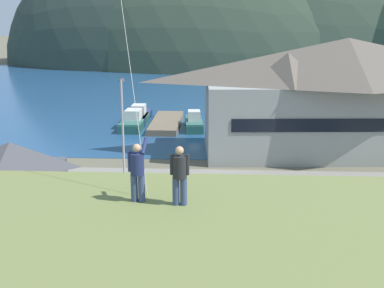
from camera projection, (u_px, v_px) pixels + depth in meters
The scene contains 20 objects.
ground_plane at pixel (172, 259), 24.99m from camera, with size 600.00×600.00×0.00m, color #66604C.
parking_lot_pad at pixel (179, 219), 29.81m from camera, with size 40.00×20.00×0.10m, color gray.
bay_water at pixel (204, 90), 82.91m from camera, with size 360.00×84.00×0.03m, color navy.
far_hill_west_ridge at pixel (176, 62), 134.77m from camera, with size 94.11×55.89×71.83m, color #2D3D33.
far_hill_east_peak at pixel (225, 64), 129.44m from camera, with size 90.20×54.72×71.45m, color #3D4C38.
far_hill_center_saddle at pixel (280, 63), 131.43m from camera, with size 105.48×54.47×83.01m, color #3D4C38.
harbor_lodge at pixel (345, 94), 42.94m from camera, with size 26.69×11.03×10.43m.
storage_shed_near_lot at pixel (13, 179), 29.69m from camera, with size 6.40×5.33×4.85m.
wharf_dock at pixel (166, 123), 55.56m from camera, with size 3.20×10.82×0.70m.
moored_boat_wharfside at pixel (134, 121), 54.57m from camera, with size 2.53×7.46×2.16m.
moored_boat_outer_mooring at pixel (194, 123), 53.88m from camera, with size 2.35×6.03×2.16m.
moored_boat_inner_slip at pixel (139, 116), 57.46m from camera, with size 2.18×6.79×2.16m.
parked_car_front_row_red at pixel (93, 231), 25.83m from camera, with size 4.32×2.30×1.82m.
parked_car_front_row_silver at pixel (263, 199), 30.30m from camera, with size 4.30×2.26×1.82m.
parked_car_back_row_right at pixel (295, 237), 25.07m from camera, with size 4.34×2.35×1.82m.
parked_car_mid_row_center at pixel (188, 198), 30.49m from camera, with size 4.34×2.34×1.82m.
parked_car_back_row_left at pixel (178, 241), 24.61m from camera, with size 4.21×2.07×1.82m.
parking_light_pole at pixel (123, 127), 34.23m from camera, with size 0.24×0.78×7.89m.
person_kite_flyer at pixel (137, 170), 13.86m from camera, with size 0.55×0.65×1.86m.
person_companion at pixel (180, 174), 13.60m from camera, with size 0.55×0.40×1.74m.
Camera 1 is at (2.24, -22.54, 12.18)m, focal length 44.98 mm.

